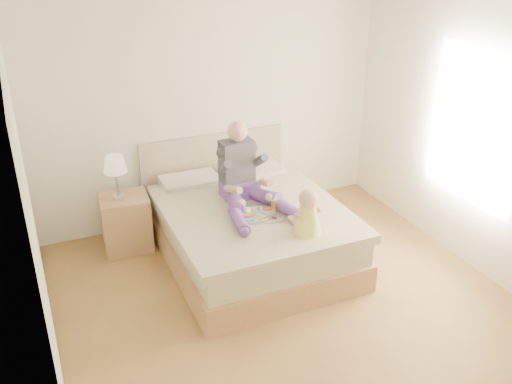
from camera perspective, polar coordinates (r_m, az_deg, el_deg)
name	(u,v)px	position (r m, az deg, el deg)	size (l,w,h in m)	color
room	(308,154)	(4.53, 5.19, 3.85)	(4.02, 4.22, 2.71)	brown
bed	(247,227)	(5.89, -0.93, -3.48)	(1.70, 2.18, 1.00)	#966E46
nightstand	(126,223)	(6.15, -12.85, -3.01)	(0.52, 0.47, 0.60)	#966E46
lamp	(115,167)	(5.84, -13.91, 2.47)	(0.23, 0.23, 0.47)	#AEB0B5
adult	(244,179)	(5.65, -1.20, 1.29)	(0.70, 0.99, 0.83)	#5D3789
tray	(256,213)	(5.47, 0.04, -2.07)	(0.52, 0.44, 0.13)	#AEB0B5
baby	(307,215)	(5.14, 5.12, -2.29)	(0.29, 0.38, 0.43)	#E2DD47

